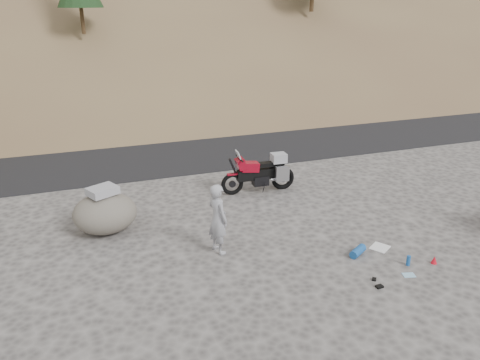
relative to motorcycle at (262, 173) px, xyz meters
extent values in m
plane|color=#474341|center=(-0.48, -3.35, -0.61)|extent=(140.00, 140.00, 0.00)
cube|color=black|center=(-0.48, 5.65, -0.61)|extent=(120.00, 7.00, 0.05)
cylinder|color=#322412|center=(-4.48, 10.65, 4.29)|extent=(0.17, 0.17, 1.40)
torus|color=black|center=(-0.95, 0.04, -0.26)|extent=(0.72, 0.16, 0.71)
cylinder|color=black|center=(-0.95, 0.04, -0.26)|extent=(0.22, 0.07, 0.22)
torus|color=black|center=(0.71, -0.03, -0.26)|extent=(0.76, 0.18, 0.75)
cylinder|color=black|center=(0.71, -0.03, -0.26)|extent=(0.24, 0.10, 0.24)
cylinder|color=black|center=(-0.87, 0.04, 0.14)|extent=(0.41, 0.08, 0.87)
cylinder|color=black|center=(-0.72, 0.03, 0.55)|extent=(0.08, 0.67, 0.05)
cube|color=black|center=(-0.15, 0.01, -0.02)|extent=(1.30, 0.31, 0.32)
cube|color=black|center=(-0.04, 0.00, -0.23)|extent=(0.50, 0.34, 0.30)
cube|color=maroon|center=(-0.39, 0.02, 0.25)|extent=(0.58, 0.35, 0.33)
cube|color=maroon|center=(-0.69, 0.03, 0.38)|extent=(0.34, 0.38, 0.38)
cube|color=silver|center=(-0.76, 0.03, 0.66)|extent=(0.14, 0.33, 0.27)
cube|color=black|center=(0.12, 0.00, 0.27)|extent=(0.60, 0.26, 0.13)
cube|color=black|center=(0.53, -0.02, 0.23)|extent=(0.38, 0.21, 0.11)
cube|color=#AAAAAF|center=(0.56, -0.30, 0.01)|extent=(0.44, 0.15, 0.48)
cube|color=#AAAAAF|center=(0.59, 0.26, 0.01)|extent=(0.44, 0.15, 0.48)
cube|color=#98989E|center=(0.55, -0.02, 0.44)|extent=(0.47, 0.38, 0.28)
cube|color=maroon|center=(-0.95, 0.04, 0.07)|extent=(0.33, 0.14, 0.04)
cylinder|color=black|center=(0.01, -0.19, -0.42)|extent=(0.04, 0.23, 0.39)
cylinder|color=#AAAAAF|center=(0.49, -0.17, -0.18)|extent=(0.49, 0.12, 0.14)
imported|color=#98989E|center=(-2.38, -3.15, -0.61)|extent=(0.58, 0.72, 1.73)
ellipsoid|color=#57514A|center=(-4.82, -1.22, -0.09)|extent=(1.90, 1.73, 1.05)
cube|color=#98989E|center=(-4.82, -1.22, 0.53)|extent=(0.80, 0.74, 0.18)
cube|color=white|center=(1.38, -4.30, -0.60)|extent=(0.59, 0.57, 0.01)
cylinder|color=#195097|center=(0.67, -4.43, -0.51)|extent=(0.53, 0.43, 0.20)
cylinder|color=#195097|center=(1.50, -5.20, -0.49)|extent=(0.11, 0.11, 0.24)
cone|color=red|center=(2.12, -5.33, -0.52)|extent=(0.17, 0.17, 0.18)
cube|color=black|center=(0.37, -5.73, -0.59)|extent=(0.16, 0.12, 0.04)
cube|color=black|center=(0.43, -5.46, -0.59)|extent=(0.14, 0.14, 0.04)
cube|color=#8EC0DC|center=(1.26, -5.55, -0.61)|extent=(0.30, 0.25, 0.01)
camera|label=1|loc=(-5.16, -12.63, 5.03)|focal=35.00mm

